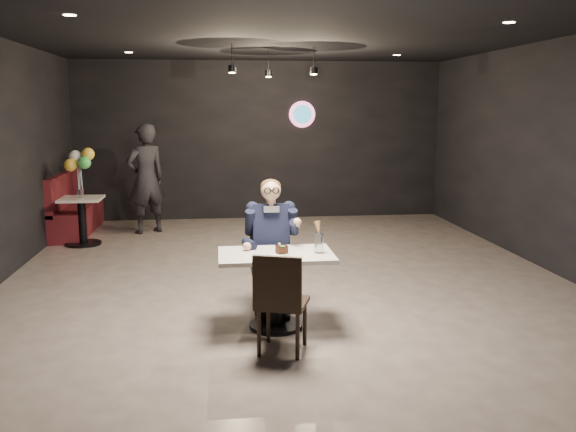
{
  "coord_description": "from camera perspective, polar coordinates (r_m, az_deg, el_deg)",
  "views": [
    {
      "loc": [
        -0.83,
        -7.24,
        2.13
      ],
      "look_at": [
        -0.1,
        -0.96,
        1.0
      ],
      "focal_mm": 38.0,
      "sensor_mm": 36.0,
      "label": 1
    }
  ],
  "objects": [
    {
      "name": "booth_bench",
      "position": [
        11.06,
        -19.18,
        1.16
      ],
      "size": [
        0.52,
        2.06,
        1.03
      ],
      "primitive_type": "cube",
      "color": "#4D1015",
      "rests_on": "floor"
    },
    {
      "name": "pendant_lights",
      "position": [
        9.31,
        -1.53,
        14.74
      ],
      "size": [
        1.4,
        1.2,
        0.36
      ],
      "primitive_type": "cube",
      "color": "black",
      "rests_on": "floor"
    },
    {
      "name": "floor",
      "position": [
        7.59,
        -0.08,
        -6.17
      ],
      "size": [
        9.0,
        9.0,
        0.0
      ],
      "primitive_type": "plane",
      "color": "gray",
      "rests_on": "ground"
    },
    {
      "name": "chair_near",
      "position": [
        5.39,
        -0.53,
        -7.95
      ],
      "size": [
        0.54,
        0.57,
        0.92
      ],
      "primitive_type": "cube",
      "rotation": [
        0.0,
        0.0,
        -0.32
      ],
      "color": "black",
      "rests_on": "floor"
    },
    {
      "name": "seated_man",
      "position": [
        6.41,
        -1.61,
        -2.6
      ],
      "size": [
        0.6,
        0.8,
        1.44
      ],
      "primitive_type": "cube",
      "color": "black",
      "rests_on": "floor"
    },
    {
      "name": "sundae_glass",
      "position": [
        5.87,
        2.91,
        -2.55
      ],
      "size": [
        0.08,
        0.08,
        0.19
      ],
      "primitive_type": "cylinder",
      "color": "silver",
      "rests_on": "main_table"
    },
    {
      "name": "passerby",
      "position": [
        10.66,
        -13.15,
        3.41
      ],
      "size": [
        0.81,
        0.73,
        1.87
      ],
      "primitive_type": "imported",
      "rotation": [
        0.0,
        0.0,
        3.67
      ],
      "color": "black",
      "rests_on": "floor"
    },
    {
      "name": "cake_slice",
      "position": [
        5.8,
        -0.59,
        -3.17
      ],
      "size": [
        0.12,
        0.11,
        0.07
      ],
      "primitive_type": "cube",
      "rotation": [
        0.0,
        0.0,
        0.35
      ],
      "color": "black",
      "rests_on": "dessert_plate"
    },
    {
      "name": "balloon_bunch",
      "position": [
        9.94,
        -18.95,
        4.2
      ],
      "size": [
        0.36,
        0.36,
        0.6
      ],
      "primitive_type": "cube",
      "color": "gold",
      "rests_on": "balloon_vase"
    },
    {
      "name": "side_table",
      "position": [
        10.05,
        -18.69,
        -0.37
      ],
      "size": [
        0.63,
        0.63,
        0.79
      ],
      "primitive_type": "cube",
      "color": "white",
      "rests_on": "floor"
    },
    {
      "name": "wall_sign",
      "position": [
        11.83,
        1.33,
        9.49
      ],
      "size": [
        0.5,
        0.06,
        0.5
      ],
      "primitive_type": null,
      "color": "pink",
      "rests_on": "floor"
    },
    {
      "name": "dessert_plate",
      "position": [
        5.82,
        -0.85,
        -3.54
      ],
      "size": [
        0.22,
        0.22,
        0.01
      ],
      "primitive_type": "cylinder",
      "color": "white",
      "rests_on": "main_table"
    },
    {
      "name": "chair_far",
      "position": [
        6.47,
        -1.6,
        -4.84
      ],
      "size": [
        0.42,
        0.46,
        0.92
      ],
      "primitive_type": "cube",
      "color": "black",
      "rests_on": "floor"
    },
    {
      "name": "wafer_cone",
      "position": [
        5.82,
        2.84,
        -1.13
      ],
      "size": [
        0.08,
        0.08,
        0.13
      ],
      "primitive_type": "cone",
      "rotation": [
        0.0,
        0.0,
        0.26
      ],
      "color": "tan",
      "rests_on": "sundae_glass"
    },
    {
      "name": "mint_leaf",
      "position": [
        5.75,
        -0.54,
        -2.83
      ],
      "size": [
        0.06,
        0.04,
        0.01
      ],
      "primitive_type": "ellipsoid",
      "color": "green",
      "rests_on": "cake_slice"
    },
    {
      "name": "main_table",
      "position": [
        5.97,
        -1.13,
        -6.99
      ],
      "size": [
        1.1,
        0.7,
        0.75
      ],
      "primitive_type": "cube",
      "color": "white",
      "rests_on": "floor"
    },
    {
      "name": "balloon_vase",
      "position": [
        9.99,
        -18.83,
        2.04
      ],
      "size": [
        0.09,
        0.09,
        0.14
      ],
      "primitive_type": "cylinder",
      "color": "silver",
      "rests_on": "side_table"
    }
  ]
}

